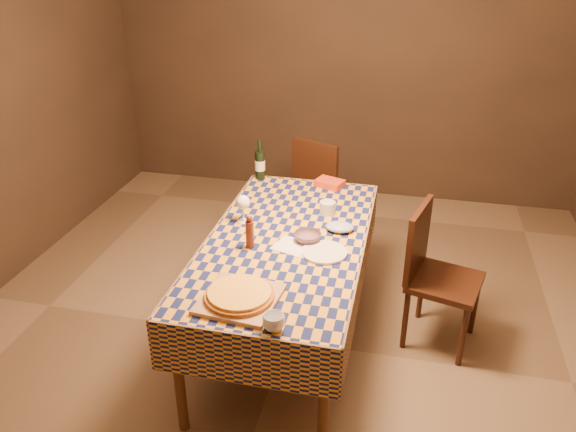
# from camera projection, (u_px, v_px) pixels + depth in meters

# --- Properties ---
(room) EXTENTS (5.00, 5.10, 2.70)m
(room) POSITION_uv_depth(u_px,v_px,m) (286.00, 147.00, 3.10)
(room) COLOR brown
(room) RESTS_ON ground
(dining_table) EXTENTS (0.94, 1.84, 0.77)m
(dining_table) POSITION_uv_depth(u_px,v_px,m) (286.00, 250.00, 3.39)
(dining_table) COLOR brown
(dining_table) RESTS_ON ground
(cutting_board) EXTENTS (0.41, 0.41, 0.02)m
(cutting_board) POSITION_uv_depth(u_px,v_px,m) (240.00, 299.00, 2.79)
(cutting_board) COLOR #A9784F
(cutting_board) RESTS_ON dining_table
(pizza) EXTENTS (0.44, 0.44, 0.03)m
(pizza) POSITION_uv_depth(u_px,v_px,m) (240.00, 294.00, 2.78)
(pizza) COLOR #A0591A
(pizza) RESTS_ON cutting_board
(pepper_mill) EXTENTS (0.06, 0.06, 0.20)m
(pepper_mill) POSITION_uv_depth(u_px,v_px,m) (250.00, 233.00, 3.23)
(pepper_mill) COLOR #531E13
(pepper_mill) RESTS_ON dining_table
(bowl) EXTENTS (0.19, 0.19, 0.05)m
(bowl) POSITION_uv_depth(u_px,v_px,m) (308.00, 237.00, 3.33)
(bowl) COLOR #634653
(bowl) RESTS_ON dining_table
(wine_glass) EXTENTS (0.10, 0.10, 0.18)m
(wine_glass) POSITION_uv_depth(u_px,v_px,m) (243.00, 203.00, 3.50)
(wine_glass) COLOR white
(wine_glass) RESTS_ON dining_table
(wine_bottle) EXTENTS (0.08, 0.08, 0.30)m
(wine_bottle) POSITION_uv_depth(u_px,v_px,m) (260.00, 164.00, 4.14)
(wine_bottle) COLOR black
(wine_bottle) RESTS_ON dining_table
(deli_tub) EXTENTS (0.10, 0.10, 0.09)m
(deli_tub) POSITION_uv_depth(u_px,v_px,m) (328.00, 208.00, 3.64)
(deli_tub) COLOR silver
(deli_tub) RESTS_ON dining_table
(takeout_container) EXTENTS (0.23, 0.19, 0.05)m
(takeout_container) POSITION_uv_depth(u_px,v_px,m) (330.00, 183.00, 4.05)
(takeout_container) COLOR #B73618
(takeout_container) RESTS_ON dining_table
(white_plate) EXTENTS (0.32, 0.32, 0.02)m
(white_plate) POSITION_uv_depth(u_px,v_px,m) (324.00, 252.00, 3.20)
(white_plate) COLOR silver
(white_plate) RESTS_ON dining_table
(tumbler) EXTENTS (0.11, 0.11, 0.08)m
(tumbler) POSITION_uv_depth(u_px,v_px,m) (274.00, 322.00, 2.58)
(tumbler) COLOR white
(tumbler) RESTS_ON dining_table
(flour_patch) EXTENTS (0.28, 0.24, 0.00)m
(flour_patch) POSITION_uv_depth(u_px,v_px,m) (295.00, 247.00, 3.27)
(flour_patch) COLOR white
(flour_patch) RESTS_ON dining_table
(flour_bag) EXTENTS (0.18, 0.13, 0.05)m
(flour_bag) POSITION_uv_depth(u_px,v_px,m) (340.00, 227.00, 3.44)
(flour_bag) COLOR #9FA7CC
(flour_bag) RESTS_ON dining_table
(chair_far) EXTENTS (0.54, 0.55, 0.93)m
(chair_far) POSITION_uv_depth(u_px,v_px,m) (321.00, 184.00, 4.71)
(chair_far) COLOR black
(chair_far) RESTS_ON ground
(chair_right) EXTENTS (0.52, 0.52, 0.93)m
(chair_right) POSITION_uv_depth(u_px,v_px,m) (433.00, 269.00, 3.52)
(chair_right) COLOR black
(chair_right) RESTS_ON ground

